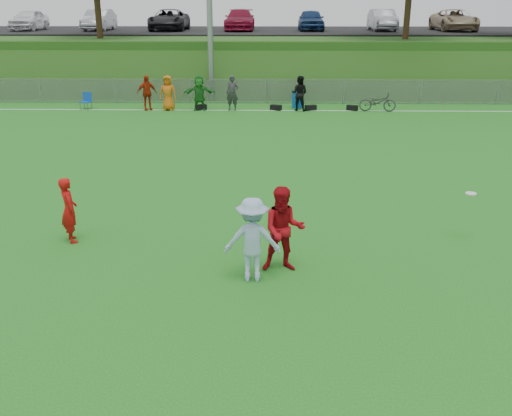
{
  "coord_description": "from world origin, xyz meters",
  "views": [
    {
      "loc": [
        0.11,
        -10.18,
        5.17
      ],
      "look_at": [
        -0.14,
        0.5,
        1.26
      ],
      "focal_mm": 40.0,
      "sensor_mm": 36.0,
      "label": 1
    }
  ],
  "objects_px": {
    "player_red_center": "(284,230)",
    "frisbee": "(471,193)",
    "player_red_left": "(69,210)",
    "player_blue": "(252,240)",
    "bicycle": "(378,102)",
    "recycling_bin": "(297,100)"
  },
  "relations": [
    {
      "from": "player_red_left",
      "to": "player_red_center",
      "type": "bearing_deg",
      "value": -136.48
    },
    {
      "from": "player_red_left",
      "to": "bicycle",
      "type": "bearing_deg",
      "value": -61.57
    },
    {
      "from": "player_blue",
      "to": "bicycle",
      "type": "relative_size",
      "value": 0.96
    },
    {
      "from": "player_red_center",
      "to": "recycling_bin",
      "type": "bearing_deg",
      "value": 83.55
    },
    {
      "from": "player_blue",
      "to": "frisbee",
      "type": "xyz_separation_m",
      "value": [
        4.82,
        2.11,
        0.26
      ]
    },
    {
      "from": "player_red_center",
      "to": "recycling_bin",
      "type": "xyz_separation_m",
      "value": [
        1.12,
        18.48,
        -0.48
      ]
    },
    {
      "from": "bicycle",
      "to": "frisbee",
      "type": "bearing_deg",
      "value": -177.17
    },
    {
      "from": "player_red_center",
      "to": "player_blue",
      "type": "distance_m",
      "value": 0.75
    },
    {
      "from": "player_red_left",
      "to": "player_red_center",
      "type": "distance_m",
      "value": 4.96
    },
    {
      "from": "player_red_center",
      "to": "frisbee",
      "type": "xyz_separation_m",
      "value": [
        4.21,
        1.67,
        0.23
      ]
    },
    {
      "from": "player_red_left",
      "to": "player_red_center",
      "type": "xyz_separation_m",
      "value": [
        4.77,
        -1.37,
        0.13
      ]
    },
    {
      "from": "player_red_left",
      "to": "frisbee",
      "type": "relative_size",
      "value": 6.22
    },
    {
      "from": "player_red_center",
      "to": "bicycle",
      "type": "bearing_deg",
      "value": 71.13
    },
    {
      "from": "player_red_center",
      "to": "player_blue",
      "type": "relative_size",
      "value": 1.04
    },
    {
      "from": "player_red_left",
      "to": "recycling_bin",
      "type": "relative_size",
      "value": 1.85
    },
    {
      "from": "player_red_left",
      "to": "player_blue",
      "type": "xyz_separation_m",
      "value": [
        4.16,
        -1.81,
        0.09
      ]
    },
    {
      "from": "player_red_left",
      "to": "recycling_bin",
      "type": "distance_m",
      "value": 18.1
    },
    {
      "from": "player_red_center",
      "to": "player_blue",
      "type": "xyz_separation_m",
      "value": [
        -0.61,
        -0.44,
        -0.04
      ]
    },
    {
      "from": "player_blue",
      "to": "bicycle",
      "type": "height_order",
      "value": "player_blue"
    },
    {
      "from": "player_red_center",
      "to": "recycling_bin",
      "type": "height_order",
      "value": "player_red_center"
    },
    {
      "from": "player_red_left",
      "to": "frisbee",
      "type": "height_order",
      "value": "player_red_left"
    },
    {
      "from": "player_red_left",
      "to": "bicycle",
      "type": "distance_m",
      "value": 18.94
    }
  ]
}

